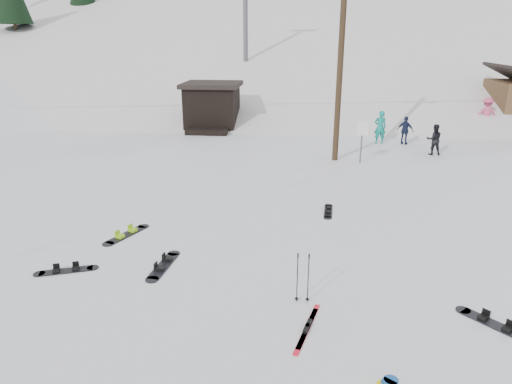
{
  "coord_description": "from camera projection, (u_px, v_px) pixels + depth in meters",
  "views": [
    {
      "loc": [
        0.35,
        -6.59,
        5.44
      ],
      "look_at": [
        -0.78,
        5.07,
        1.4
      ],
      "focal_mm": 32.0,
      "sensor_mm": 36.0,
      "label": 1
    }
  ],
  "objects": [
    {
      "name": "ground",
      "position": [
        272.0,
        362.0,
        8.0
      ],
      "size": [
        200.0,
        200.0,
        0.0
      ],
      "primitive_type": "plane",
      "color": "white",
      "rests_on": "ground"
    },
    {
      "name": "ski_slope",
      "position": [
        296.0,
        167.0,
        63.67
      ],
      "size": [
        60.0,
        85.24,
        65.97
      ],
      "primitive_type": "cube",
      "rotation": [
        0.31,
        0.0,
        0.0
      ],
      "color": "silver",
      "rests_on": "ground"
    },
    {
      "name": "ridge_left",
      "position": [
        22.0,
        167.0,
        60.04
      ],
      "size": [
        47.54,
        95.03,
        58.38
      ],
      "primitive_type": "cube",
      "rotation": [
        0.23,
        0.07,
        0.14
      ],
      "color": "white",
      "rests_on": "ground"
    },
    {
      "name": "treeline_crest",
      "position": [
        300.0,
        64.0,
        88.92
      ],
      "size": [
        50.0,
        6.0,
        10.0
      ],
      "primitive_type": null,
      "color": "black",
      "rests_on": "ski_slope"
    },
    {
      "name": "utility_pole",
      "position": [
        341.0,
        54.0,
        19.47
      ],
      "size": [
        2.0,
        0.26,
        9.0
      ],
      "color": "#3A2819",
      "rests_on": "ground"
    },
    {
      "name": "trail_sign",
      "position": [
        362.0,
        135.0,
        20.08
      ],
      "size": [
        0.5,
        0.09,
        1.85
      ],
      "color": "#595B60",
      "rests_on": "ground"
    },
    {
      "name": "lift_hut",
      "position": [
        212.0,
        106.0,
        27.72
      ],
      "size": [
        3.4,
        4.1,
        2.75
      ],
      "color": "black",
      "rests_on": "ground"
    },
    {
      "name": "lift_tower_near",
      "position": [
        245.0,
        1.0,
        34.03
      ],
      "size": [
        2.2,
        0.36,
        8.0
      ],
      "color": "#595B60",
      "rests_on": "ski_slope"
    },
    {
      "name": "hero_skis",
      "position": [
        307.0,
        328.0,
        8.91
      ],
      "size": [
        0.55,
        1.69,
        0.09
      ],
      "rotation": [
        0.0,
        0.0,
        -0.26
      ],
      "color": "red",
      "rests_on": "ground"
    },
    {
      "name": "ski_poles",
      "position": [
        303.0,
        277.0,
        9.65
      ],
      "size": [
        0.31,
        0.08,
        1.14
      ],
      "color": "black",
      "rests_on": "ground"
    },
    {
      "name": "board_scatter_a",
      "position": [
        66.0,
        270.0,
        11.08
      ],
      "size": [
        1.43,
        0.7,
        0.11
      ],
      "rotation": [
        0.0,
        0.0,
        0.35
      ],
      "color": "black",
      "rests_on": "ground"
    },
    {
      "name": "board_scatter_b",
      "position": [
        163.0,
        265.0,
        11.31
      ],
      "size": [
        0.47,
        1.68,
        0.12
      ],
      "rotation": [
        0.0,
        0.0,
        1.46
      ],
      "color": "black",
      "rests_on": "ground"
    },
    {
      "name": "board_scatter_c",
      "position": [
        126.0,
        234.0,
        13.07
      ],
      "size": [
        0.89,
        1.59,
        0.12
      ],
      "rotation": [
        0.0,
        0.0,
        1.15
      ],
      "color": "black",
      "rests_on": "ground"
    },
    {
      "name": "board_scatter_d",
      "position": [
        495.0,
        324.0,
        9.0
      ],
      "size": [
        1.22,
        1.23,
        0.11
      ],
      "rotation": [
        0.0,
        0.0,
        -0.79
      ],
      "color": "black",
      "rests_on": "ground"
    },
    {
      "name": "board_scatter_f",
      "position": [
        328.0,
        211.0,
        14.81
      ],
      "size": [
        0.35,
        1.38,
        0.1
      ],
      "rotation": [
        0.0,
        0.0,
        1.49
      ],
      "color": "black",
      "rests_on": "ground"
    },
    {
      "name": "skier_teal",
      "position": [
        380.0,
        127.0,
        23.89
      ],
      "size": [
        0.68,
        0.49,
        1.73
      ],
      "primitive_type": "imported",
      "rotation": [
        0.0,
        0.0,
        3.26
      ],
      "color": "#0D8678",
      "rests_on": "ground"
    },
    {
      "name": "skier_dark",
      "position": [
        434.0,
        140.0,
        21.67
      ],
      "size": [
        0.73,
        0.57,
        1.47
      ],
      "primitive_type": "imported",
      "rotation": [
        0.0,
        0.0,
        3.12
      ],
      "color": "black",
      "rests_on": "ground"
    },
    {
      "name": "skier_pink",
      "position": [
        486.0,
        114.0,
        27.33
      ],
      "size": [
        1.32,
        0.83,
        1.95
      ],
      "primitive_type": "imported",
      "rotation": [
        0.0,
        0.0,
        3.05
      ],
      "color": "#CB476F",
      "rests_on": "ground"
    },
    {
      "name": "skier_navy",
      "position": [
        405.0,
        131.0,
        23.72
      ],
      "size": [
        0.92,
        0.74,
        1.47
      ],
      "primitive_type": "imported",
      "rotation": [
        0.0,
        0.0,
        2.62
      ],
      "color": "#181F3C",
      "rests_on": "ground"
    }
  ]
}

